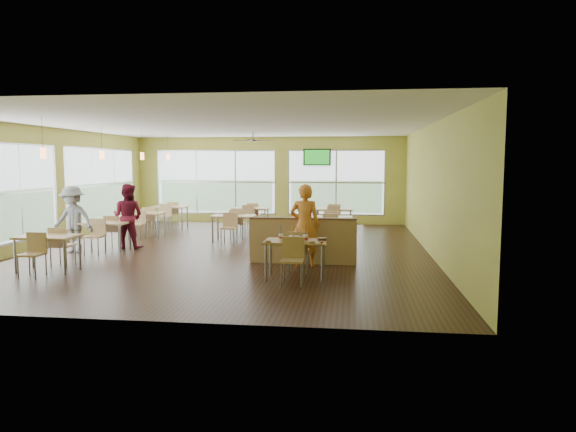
{
  "coord_description": "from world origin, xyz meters",
  "views": [
    {
      "loc": [
        3.08,
        -12.85,
        2.27
      ],
      "look_at": [
        1.59,
        -0.95,
        1.01
      ],
      "focal_mm": 32.0,
      "sensor_mm": 36.0,
      "label": 1
    }
  ],
  "objects_px": {
    "main_table": "(296,246)",
    "half_wall_divider": "(303,241)",
    "food_basket": "(322,239)",
    "man_plaid": "(305,225)"
  },
  "relations": [
    {
      "from": "main_table",
      "to": "half_wall_divider",
      "type": "distance_m",
      "value": 1.45
    },
    {
      "from": "half_wall_divider",
      "to": "food_basket",
      "type": "bearing_deg",
      "value": -69.89
    },
    {
      "from": "man_plaid",
      "to": "food_basket",
      "type": "relative_size",
      "value": 8.18
    },
    {
      "from": "half_wall_divider",
      "to": "man_plaid",
      "type": "distance_m",
      "value": 0.49
    },
    {
      "from": "half_wall_divider",
      "to": "main_table",
      "type": "bearing_deg",
      "value": -90.0
    },
    {
      "from": "man_plaid",
      "to": "half_wall_divider",
      "type": "bearing_deg",
      "value": -74.03
    },
    {
      "from": "food_basket",
      "to": "main_table",
      "type": "bearing_deg",
      "value": -173.46
    },
    {
      "from": "main_table",
      "to": "half_wall_divider",
      "type": "bearing_deg",
      "value": 90.0
    },
    {
      "from": "main_table",
      "to": "man_plaid",
      "type": "distance_m",
      "value": 1.18
    },
    {
      "from": "main_table",
      "to": "food_basket",
      "type": "relative_size",
      "value": 6.89
    }
  ]
}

